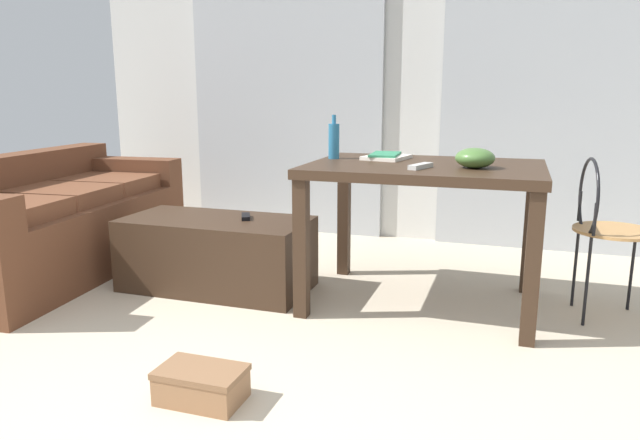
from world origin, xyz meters
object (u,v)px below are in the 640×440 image
object	(u,v)px
craft_table	(425,184)
tv_remote_on_table	(421,166)
bowl	(475,158)
wire_chair	(602,219)
coffee_table	(217,254)
tv_remote_primary	(246,217)
shoebox	(201,384)
couch	(52,224)
bottle_near	(334,141)
book_stack	(386,156)

from	to	relation	value
craft_table	tv_remote_on_table	world-z (taller)	tv_remote_on_table
craft_table	bowl	size ratio (longest dim) A/B	6.21
wire_chair	bowl	world-z (taller)	bowl
bowl	coffee_table	bearing A→B (deg)	-178.56
tv_remote_primary	shoebox	xyz separation A→B (m)	(0.40, -1.25, -0.37)
couch	tv_remote_primary	distance (m)	1.34
shoebox	tv_remote_on_table	bearing A→B (deg)	61.26
couch	craft_table	bearing A→B (deg)	3.73
coffee_table	bottle_near	world-z (taller)	bottle_near
bottle_near	tv_remote_on_table	bearing A→B (deg)	-27.78
bowl	tv_remote_primary	size ratio (longest dim) A/B	1.37
bottle_near	book_stack	xyz separation A→B (m)	(0.29, 0.07, -0.09)
coffee_table	wire_chair	bearing A→B (deg)	5.82
wire_chair	tv_remote_on_table	distance (m)	0.96
coffee_table	wire_chair	distance (m)	2.10
bottle_near	bowl	world-z (taller)	bottle_near
craft_table	tv_remote_primary	world-z (taller)	craft_table
craft_table	tv_remote_primary	distance (m)	1.05
shoebox	couch	bearing A→B (deg)	146.16
tv_remote_on_table	book_stack	bearing A→B (deg)	143.63
tv_remote_primary	tv_remote_on_table	bearing A→B (deg)	-32.58
book_stack	shoebox	xyz separation A→B (m)	(-0.37, -1.49, -0.72)
couch	bowl	distance (m)	2.66
bottle_near	tv_remote_on_table	size ratio (longest dim) A/B	1.35
bottle_near	tv_remote_on_table	world-z (taller)	bottle_near
tv_remote_primary	bowl	bearing A→B (deg)	-26.76
tv_remote_primary	couch	bearing A→B (deg)	157.95
book_stack	tv_remote_on_table	world-z (taller)	book_stack
bottle_near	tv_remote_primary	size ratio (longest dim) A/B	1.74
bottle_near	tv_remote_on_table	xyz separation A→B (m)	(0.54, -0.28, -0.09)
bottle_near	craft_table	bearing A→B (deg)	-10.48
coffee_table	shoebox	bearing A→B (deg)	-64.52
coffee_table	craft_table	world-z (taller)	craft_table
coffee_table	bowl	bearing A→B (deg)	1.44
couch	shoebox	xyz separation A→B (m)	(1.74, -1.16, -0.25)
couch	coffee_table	xyz separation A→B (m)	(1.17, 0.03, -0.10)
craft_table	shoebox	size ratio (longest dim) A/B	3.74
coffee_table	bowl	xyz separation A→B (m)	(1.44, 0.04, 0.61)
craft_table	tv_remote_primary	bearing A→B (deg)	-176.38
couch	book_stack	size ratio (longest dim) A/B	6.51
coffee_table	bottle_near	size ratio (longest dim) A/B	4.40
couch	wire_chair	distance (m)	3.25
book_stack	bowl	bearing A→B (deg)	-27.06
book_stack	craft_table	bearing A→B (deg)	-34.98
craft_table	shoebox	bearing A→B (deg)	-115.09
coffee_table	wire_chair	size ratio (longest dim) A/B	1.31
coffee_table	tv_remote_on_table	bearing A→B (deg)	-3.08
wire_chair	shoebox	xyz separation A→B (m)	(-1.50, -1.41, -0.45)
bowl	book_stack	xyz separation A→B (m)	(-0.51, 0.26, -0.04)
bottle_near	wire_chair	bearing A→B (deg)	-0.37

